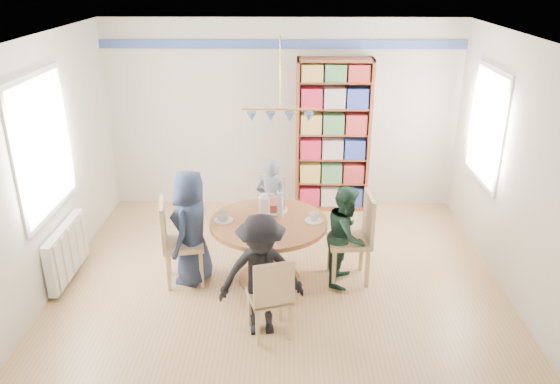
{
  "coord_description": "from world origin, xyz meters",
  "views": [
    {
      "loc": [
        0.09,
        -5.1,
        3.36
      ],
      "look_at": [
        0.0,
        0.4,
        1.05
      ],
      "focal_mm": 35.0,
      "sensor_mm": 36.0,
      "label": 1
    }
  ],
  "objects_px": {
    "chair_right": "(357,234)",
    "person_near": "(261,276)",
    "person_right": "(346,235)",
    "dining_table": "(269,236)",
    "person_far": "(271,201)",
    "chair_near": "(271,295)",
    "chair_left": "(175,238)",
    "bookshelf": "(333,138)",
    "chair_far": "(269,206)",
    "radiator": "(67,251)",
    "person_left": "(191,227)"
  },
  "relations": [
    {
      "from": "chair_near",
      "to": "person_near",
      "type": "height_order",
      "value": "person_near"
    },
    {
      "from": "person_right",
      "to": "person_far",
      "type": "xyz_separation_m",
      "value": [
        -0.86,
        0.94,
        -0.01
      ]
    },
    {
      "from": "chair_right",
      "to": "chair_near",
      "type": "xyz_separation_m",
      "value": [
        -0.93,
        -1.09,
        -0.09
      ]
    },
    {
      "from": "person_left",
      "to": "chair_near",
      "type": "bearing_deg",
      "value": 55.13
    },
    {
      "from": "person_far",
      "to": "bookshelf",
      "type": "bearing_deg",
      "value": -121.67
    },
    {
      "from": "radiator",
      "to": "chair_right",
      "type": "bearing_deg",
      "value": 0.71
    },
    {
      "from": "dining_table",
      "to": "chair_near",
      "type": "distance_m",
      "value": 1.05
    },
    {
      "from": "chair_far",
      "to": "person_near",
      "type": "distance_m",
      "value": 1.96
    },
    {
      "from": "person_near",
      "to": "bookshelf",
      "type": "height_order",
      "value": "bookshelf"
    },
    {
      "from": "chair_near",
      "to": "chair_far",
      "type": "bearing_deg",
      "value": 92.47
    },
    {
      "from": "chair_left",
      "to": "chair_far",
      "type": "relative_size",
      "value": 1.15
    },
    {
      "from": "person_far",
      "to": "chair_near",
      "type": "bearing_deg",
      "value": 97.3
    },
    {
      "from": "dining_table",
      "to": "chair_near",
      "type": "height_order",
      "value": "chair_near"
    },
    {
      "from": "radiator",
      "to": "chair_left",
      "type": "height_order",
      "value": "chair_left"
    },
    {
      "from": "chair_far",
      "to": "person_far",
      "type": "distance_m",
      "value": 0.12
    },
    {
      "from": "person_far",
      "to": "person_near",
      "type": "bearing_deg",
      "value": 94.4
    },
    {
      "from": "chair_right",
      "to": "chair_far",
      "type": "relative_size",
      "value": 1.21
    },
    {
      "from": "dining_table",
      "to": "bookshelf",
      "type": "bearing_deg",
      "value": 67.68
    },
    {
      "from": "person_far",
      "to": "bookshelf",
      "type": "height_order",
      "value": "bookshelf"
    },
    {
      "from": "person_right",
      "to": "dining_table",
      "type": "bearing_deg",
      "value": 104.85
    },
    {
      "from": "chair_right",
      "to": "person_left",
      "type": "distance_m",
      "value": 1.85
    },
    {
      "from": "chair_near",
      "to": "person_left",
      "type": "bearing_deg",
      "value": 131.51
    },
    {
      "from": "bookshelf",
      "to": "dining_table",
      "type": "bearing_deg",
      "value": -112.32
    },
    {
      "from": "chair_near",
      "to": "person_far",
      "type": "xyz_separation_m",
      "value": [
        -0.06,
        1.98,
        0.09
      ]
    },
    {
      "from": "radiator",
      "to": "chair_near",
      "type": "bearing_deg",
      "value": -23.97
    },
    {
      "from": "person_right",
      "to": "person_near",
      "type": "relative_size",
      "value": 0.92
    },
    {
      "from": "chair_far",
      "to": "chair_right",
      "type": "bearing_deg",
      "value": -43.52
    },
    {
      "from": "dining_table",
      "to": "person_far",
      "type": "height_order",
      "value": "person_far"
    },
    {
      "from": "dining_table",
      "to": "person_left",
      "type": "distance_m",
      "value": 0.87
    },
    {
      "from": "chair_right",
      "to": "person_right",
      "type": "relative_size",
      "value": 0.9
    },
    {
      "from": "chair_far",
      "to": "chair_near",
      "type": "distance_m",
      "value": 2.05
    },
    {
      "from": "chair_far",
      "to": "person_left",
      "type": "xyz_separation_m",
      "value": [
        -0.83,
        -1.01,
        0.19
      ]
    },
    {
      "from": "chair_near",
      "to": "dining_table",
      "type": "bearing_deg",
      "value": 93.24
    },
    {
      "from": "chair_far",
      "to": "person_near",
      "type": "bearing_deg",
      "value": -90.28
    },
    {
      "from": "person_right",
      "to": "bookshelf",
      "type": "relative_size",
      "value": 0.53
    },
    {
      "from": "chair_left",
      "to": "person_right",
      "type": "distance_m",
      "value": 1.9
    },
    {
      "from": "chair_near",
      "to": "person_right",
      "type": "height_order",
      "value": "person_right"
    },
    {
      "from": "chair_right",
      "to": "chair_near",
      "type": "relative_size",
      "value": 1.19
    },
    {
      "from": "radiator",
      "to": "chair_far",
      "type": "bearing_deg",
      "value": 23.92
    },
    {
      "from": "radiator",
      "to": "chair_far",
      "type": "height_order",
      "value": "chair_far"
    },
    {
      "from": "chair_right",
      "to": "person_near",
      "type": "relative_size",
      "value": 0.83
    },
    {
      "from": "person_left",
      "to": "person_near",
      "type": "xyz_separation_m",
      "value": [
        0.82,
        -0.94,
        -0.03
      ]
    },
    {
      "from": "chair_left",
      "to": "person_far",
      "type": "height_order",
      "value": "person_far"
    },
    {
      "from": "chair_far",
      "to": "person_right",
      "type": "height_order",
      "value": "person_right"
    },
    {
      "from": "bookshelf",
      "to": "person_left",
      "type": "bearing_deg",
      "value": -129.67
    },
    {
      "from": "radiator",
      "to": "person_far",
      "type": "height_order",
      "value": "person_far"
    },
    {
      "from": "person_left",
      "to": "person_near",
      "type": "distance_m",
      "value": 1.25
    },
    {
      "from": "radiator",
      "to": "dining_table",
      "type": "distance_m",
      "value": 2.3
    },
    {
      "from": "chair_left",
      "to": "chair_right",
      "type": "relative_size",
      "value": 0.96
    },
    {
      "from": "dining_table",
      "to": "bookshelf",
      "type": "xyz_separation_m",
      "value": [
        0.84,
        2.05,
        0.52
      ]
    }
  ]
}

